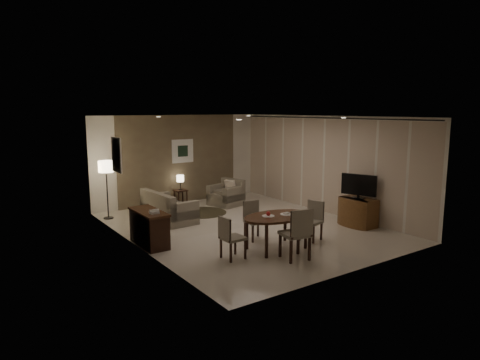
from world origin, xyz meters
TOP-DOWN VIEW (x-y plane):
  - room_shell at (0.00, 0.40)m, footprint 5.50×7.00m
  - taupe_accent at (0.00, 3.48)m, footprint 3.96×0.03m
  - curtain_wall at (2.68, 0.00)m, footprint 0.08×6.70m
  - curtain_rod at (2.68, 0.00)m, footprint 0.03×6.80m
  - art_back_frame at (0.10, 3.46)m, footprint 0.72×0.03m
  - art_back_canvas at (0.10, 3.44)m, footprint 0.34×0.01m
  - art_left_frame at (-2.72, 1.20)m, footprint 0.03×0.60m
  - art_left_canvas at (-2.71, 1.20)m, footprint 0.01×0.46m
  - downlight_nl at (-1.40, -1.80)m, footprint 0.10×0.10m
  - downlight_nr at (1.40, -1.80)m, footprint 0.10×0.10m
  - downlight_fl at (-1.40, 1.80)m, footprint 0.10×0.10m
  - downlight_fr at (1.40, 1.80)m, footprint 0.10×0.10m
  - console_desk at (-2.49, 0.00)m, footprint 0.48×1.20m
  - telephone at (-2.49, -0.30)m, footprint 0.20×0.14m
  - tv_cabinet at (2.40, -1.50)m, footprint 0.48×0.90m
  - flat_tv at (2.38, -1.50)m, footprint 0.36×0.85m
  - dining_table at (-0.41, -1.73)m, footprint 1.51×0.94m
  - chair_near at (-0.51, -2.40)m, footprint 0.58×0.58m
  - chair_far at (-0.39, -0.97)m, footprint 0.45×0.45m
  - chair_left at (-1.48, -1.71)m, footprint 0.42×0.42m
  - chair_right at (0.59, -1.71)m, footprint 0.51×0.51m
  - plate_a at (-0.59, -1.68)m, footprint 0.26×0.26m
  - plate_b at (-0.19, -1.78)m, footprint 0.26×0.26m
  - fruit_apple at (-0.59, -1.68)m, footprint 0.09×0.09m
  - napkin at (-0.19, -1.78)m, footprint 0.12×0.08m
  - round_rug at (-0.14, 1.89)m, footprint 1.38×1.38m
  - sofa at (-1.25, 1.64)m, footprint 1.70×0.92m
  - armchair at (0.94, 2.31)m, footprint 0.99×1.03m
  - side_table at (-0.14, 3.19)m, footprint 0.35×0.35m
  - table_lamp at (-0.14, 3.19)m, footprint 0.22×0.22m
  - floor_lamp at (-2.50, 2.74)m, footprint 0.39×0.39m

SIDE VIEW (x-z plane):
  - round_rug at x=-0.14m, z-range 0.00..0.01m
  - side_table at x=-0.14m, z-range 0.00..0.45m
  - tv_cabinet at x=2.40m, z-range 0.00..0.70m
  - dining_table at x=-0.41m, z-range 0.00..0.71m
  - console_desk at x=-2.49m, z-range 0.00..0.75m
  - armchair at x=0.94m, z-range 0.00..0.77m
  - sofa at x=-1.25m, z-range 0.00..0.78m
  - chair_left at x=-1.48m, z-range 0.00..0.85m
  - chair_far at x=-0.39m, z-range 0.00..0.85m
  - chair_right at x=0.59m, z-range 0.00..0.86m
  - chair_near at x=-0.51m, z-range 0.00..1.03m
  - table_lamp at x=-0.14m, z-range 0.45..0.95m
  - plate_a at x=-0.59m, z-range 0.71..0.72m
  - plate_b at x=-0.19m, z-range 0.71..0.72m
  - napkin at x=-0.19m, z-range 0.72..0.75m
  - fruit_apple at x=-0.59m, z-range 0.72..0.81m
  - floor_lamp at x=-2.50m, z-range 0.00..1.55m
  - telephone at x=-2.49m, z-range 0.76..0.85m
  - flat_tv at x=2.38m, z-range 0.72..1.32m
  - curtain_wall at x=2.68m, z-range 0.03..2.61m
  - taupe_accent at x=0.00m, z-range 0.00..2.70m
  - room_shell at x=0.00m, z-range 0.00..2.70m
  - art_back_frame at x=0.10m, z-range 1.24..1.96m
  - art_back_canvas at x=0.10m, z-range 1.43..1.77m
  - art_left_frame at x=-2.72m, z-range 1.45..2.25m
  - art_left_canvas at x=-2.71m, z-range 1.53..2.17m
  - curtain_rod at x=2.68m, z-range 2.62..2.66m
  - downlight_nl at x=-1.40m, z-range 2.68..2.69m
  - downlight_nr at x=1.40m, z-range 2.68..2.69m
  - downlight_fl at x=-1.40m, z-range 2.68..2.69m
  - downlight_fr at x=1.40m, z-range 2.68..2.69m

